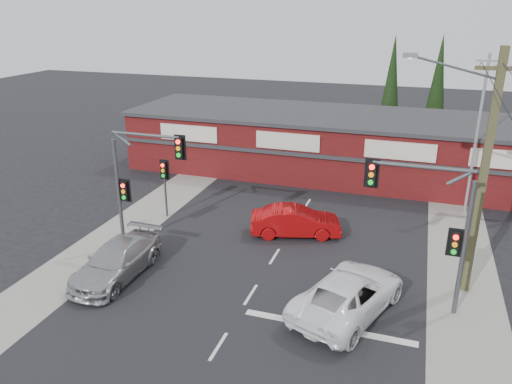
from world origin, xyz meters
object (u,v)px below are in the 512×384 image
(shop_building, at_px, (315,142))
(utility_pole, at_px, (481,169))
(silver_suv, at_px, (117,261))
(white_suv, at_px, (349,294))
(red_sedan, at_px, (296,221))

(shop_building, distance_m, utility_pole, 17.15)
(silver_suv, height_order, shop_building, shop_building)
(white_suv, distance_m, utility_pole, 7.08)
(white_suv, bearing_deg, shop_building, -53.92)
(red_sedan, bearing_deg, shop_building, -9.40)
(silver_suv, xyz_separation_m, utility_pole, (14.48, 3.65, 4.63))
(silver_suv, relative_size, red_sedan, 1.13)
(utility_pole, bearing_deg, shop_building, 123.76)
(utility_pole, bearing_deg, silver_suv, -165.84)
(shop_building, bearing_deg, red_sedan, -83.03)
(silver_suv, xyz_separation_m, red_sedan, (6.48, 6.62, 0.01))
(silver_suv, distance_m, red_sedan, 9.26)
(silver_suv, bearing_deg, shop_building, 75.08)
(white_suv, height_order, red_sedan, white_suv)
(silver_suv, distance_m, utility_pole, 15.64)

